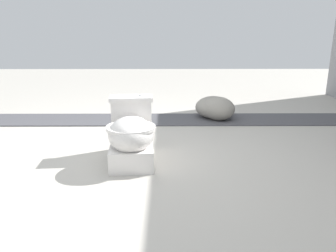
% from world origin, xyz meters
% --- Properties ---
extents(ground_plane, '(14.00, 14.00, 0.00)m').
position_xyz_m(ground_plane, '(0.00, 0.00, 0.00)').
color(ground_plane, '#B7B2A8').
extents(gravel_strip, '(0.56, 8.00, 0.01)m').
position_xyz_m(gravel_strip, '(-1.33, 0.50, 0.01)').
color(gravel_strip, '#4C4C51').
rests_on(gravel_strip, ground).
extents(toilet, '(0.66, 0.42, 0.52)m').
position_xyz_m(toilet, '(-0.02, -0.03, 0.22)').
color(toilet, white).
rests_on(toilet, ground).
extents(boulder_near, '(0.61, 0.61, 0.27)m').
position_xyz_m(boulder_near, '(-1.43, 0.85, 0.13)').
color(boulder_near, gray).
rests_on(boulder_near, ground).
extents(boulder_far, '(0.54, 0.54, 0.28)m').
position_xyz_m(boulder_far, '(-1.32, 0.89, 0.14)').
color(boulder_far, gray).
rests_on(boulder_far, ground).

